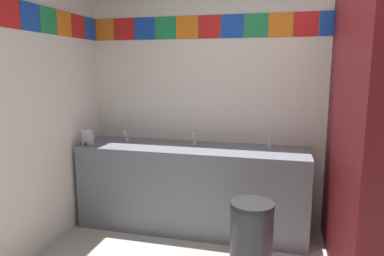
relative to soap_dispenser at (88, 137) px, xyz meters
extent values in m
cube|color=silver|center=(1.82, 0.51, 0.49)|extent=(3.90, 0.08, 2.80)
cube|color=orange|center=(-0.02, 0.47, 1.08)|extent=(0.22, 0.01, 0.22)
cube|color=red|center=(0.21, 0.47, 1.08)|extent=(0.22, 0.01, 0.22)
cube|color=#1947B7|center=(0.44, 0.47, 1.08)|extent=(0.22, 0.01, 0.22)
cube|color=#1E8C4C|center=(0.67, 0.47, 1.08)|extent=(0.22, 0.01, 0.22)
cube|color=orange|center=(0.90, 0.47, 1.08)|extent=(0.22, 0.01, 0.22)
cube|color=red|center=(1.13, 0.47, 1.08)|extent=(0.22, 0.01, 0.22)
cube|color=#1947B7|center=(1.36, 0.47, 1.08)|extent=(0.22, 0.01, 0.22)
cube|color=#1E8C4C|center=(1.59, 0.47, 1.08)|extent=(0.22, 0.01, 0.22)
cube|color=orange|center=(1.82, 0.47, 1.08)|extent=(0.22, 0.01, 0.22)
cube|color=red|center=(2.05, 0.47, 1.08)|extent=(0.22, 0.01, 0.22)
cube|color=#1947B7|center=(2.28, 0.47, 1.08)|extent=(0.22, 0.01, 0.22)
cube|color=#1E8C4C|center=(2.51, 0.47, 1.08)|extent=(0.22, 0.01, 0.22)
cube|color=red|center=(-0.12, -0.78, 1.08)|extent=(0.01, 0.22, 0.22)
cube|color=#1947B7|center=(-0.12, -0.56, 1.08)|extent=(0.01, 0.22, 0.22)
cube|color=#1E8C4C|center=(-0.12, -0.33, 1.08)|extent=(0.01, 0.22, 0.22)
cube|color=orange|center=(-0.12, -0.10, 1.08)|extent=(0.01, 0.22, 0.22)
cube|color=red|center=(-0.12, 0.13, 1.08)|extent=(0.01, 0.22, 0.22)
cube|color=#1947B7|center=(-0.12, 0.36, 1.08)|extent=(0.01, 0.22, 0.22)
cube|color=slate|center=(1.03, 0.18, -0.49)|extent=(2.21, 0.59, 0.83)
cube|color=slate|center=(1.03, 0.46, -0.12)|extent=(2.21, 0.03, 0.08)
cylinder|color=#F6E9CF|center=(0.29, 0.15, -0.13)|extent=(0.34, 0.34, 0.10)
cylinder|color=#F6E9CF|center=(1.03, 0.15, -0.13)|extent=(0.34, 0.34, 0.10)
cylinder|color=#F6E9CF|center=(1.77, 0.15, -0.13)|extent=(0.34, 0.34, 0.10)
cylinder|color=silver|center=(0.29, 0.29, -0.05)|extent=(0.04, 0.04, 0.05)
cylinder|color=silver|center=(0.29, 0.24, 0.02)|extent=(0.02, 0.06, 0.09)
cylinder|color=silver|center=(1.03, 0.29, -0.05)|extent=(0.04, 0.04, 0.05)
cylinder|color=silver|center=(1.03, 0.24, 0.02)|extent=(0.02, 0.06, 0.09)
cylinder|color=silver|center=(1.77, 0.29, -0.05)|extent=(0.04, 0.04, 0.05)
cylinder|color=silver|center=(1.77, 0.24, 0.02)|extent=(0.02, 0.06, 0.09)
cube|color=#B7BABF|center=(0.00, 0.00, 0.00)|extent=(0.09, 0.07, 0.16)
cylinder|color=black|center=(0.00, -0.04, -0.06)|extent=(0.02, 0.02, 0.03)
cube|color=maroon|center=(2.31, -0.29, 0.18)|extent=(0.04, 1.53, 2.19)
cylinder|color=silver|center=(2.33, -1.04, 0.29)|extent=(0.02, 0.02, 0.10)
cylinder|color=#333338|center=(1.68, -0.66, -0.61)|extent=(0.31, 0.31, 0.61)
cylinder|color=#262628|center=(1.68, -0.66, -0.28)|extent=(0.31, 0.31, 0.04)
camera|label=1|loc=(1.85, -3.05, 0.67)|focal=32.77mm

